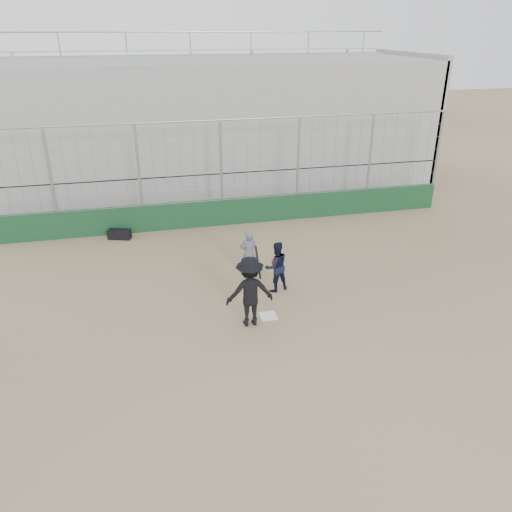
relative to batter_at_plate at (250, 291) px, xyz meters
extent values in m
plane|color=brown|center=(0.55, 0.22, -0.95)|extent=(90.00, 90.00, 0.00)
cube|color=white|center=(0.55, 0.22, -0.93)|extent=(0.44, 0.44, 0.02)
cube|color=#11361C|center=(0.55, 7.22, -0.45)|extent=(18.00, 0.25, 1.00)
cylinder|color=gray|center=(0.55, 7.22, 1.05)|extent=(0.10, 0.10, 4.00)
cylinder|color=gray|center=(9.55, 7.22, 1.05)|extent=(0.10, 0.10, 4.00)
cylinder|color=gray|center=(0.55, 7.22, 3.05)|extent=(18.00, 0.07, 0.07)
cube|color=gray|center=(0.55, 12.17, -0.15)|extent=(20.00, 6.70, 1.60)
cube|color=gray|center=(0.55, 12.17, 2.75)|extent=(20.00, 6.70, 4.20)
cube|color=gray|center=(10.55, 12.17, 1.95)|extent=(0.25, 6.70, 6.10)
cylinder|color=gray|center=(0.55, 15.32, 5.85)|extent=(20.00, 0.06, 0.06)
imported|color=black|center=(0.00, 0.00, 0.00)|extent=(1.23, 0.72, 1.89)
cylinder|color=black|center=(0.25, 0.15, 0.72)|extent=(0.07, 0.57, 0.71)
imported|color=black|center=(1.13, 1.56, -0.44)|extent=(0.88, 0.77, 1.01)
sphere|color=maroon|center=(1.13, 1.56, -0.03)|extent=(0.28, 0.28, 0.28)
imported|color=#515867|center=(0.55, 2.54, -0.24)|extent=(0.67, 0.56, 1.41)
cube|color=black|center=(-3.36, 6.66, -0.77)|extent=(0.87, 0.58, 0.34)
cylinder|color=black|center=(-3.36, 6.66, -0.58)|extent=(0.51, 0.20, 0.04)
camera|label=1|loc=(-2.41, -10.82, 6.12)|focal=35.00mm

